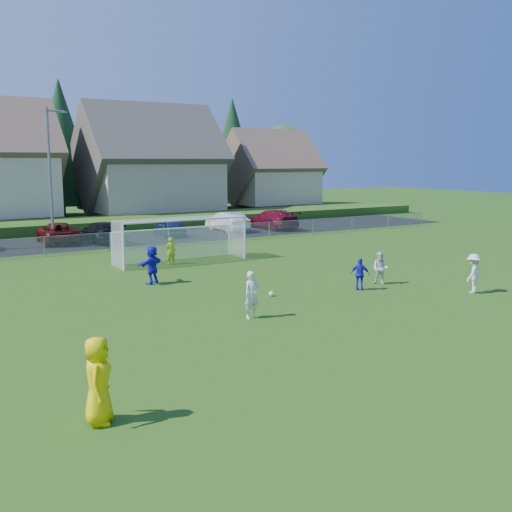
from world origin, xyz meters
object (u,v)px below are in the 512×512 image
(player_blue_b, at_px, (152,265))
(goalkeeper, at_px, (171,251))
(car_f, at_px, (227,222))
(player_white_b, at_px, (380,268))
(player_white_c, at_px, (473,273))
(player_white_a, at_px, (252,295))
(referee, at_px, (98,380))
(car_e, at_px, (170,227))
(soccer_ball, at_px, (271,294))
(car_d, at_px, (100,232))
(car_c, at_px, (58,233))
(soccer_goal, at_px, (179,233))
(car_g, at_px, (272,219))
(player_blue_a, at_px, (360,274))

(player_blue_b, height_order, goalkeeper, player_blue_b)
(car_f, bearing_deg, player_white_b, 78.60)
(player_white_c, xyz_separation_m, goalkeeper, (-8.00, 13.55, -0.10))
(player_white_a, relative_size, goalkeeper, 1.16)
(player_white_b, distance_m, goalkeeper, 11.71)
(referee, relative_size, player_white_c, 1.14)
(goalkeeper, distance_m, car_e, 12.60)
(soccer_ball, relative_size, player_blue_b, 0.12)
(player_white_b, relative_size, car_d, 0.30)
(player_white_b, height_order, car_f, car_f)
(car_e, distance_m, car_f, 5.21)
(referee, xyz_separation_m, car_f, (19.99, 29.62, -0.20))
(soccer_ball, height_order, car_c, car_c)
(referee, distance_m, soccer_goal, 21.06)
(player_white_a, xyz_separation_m, car_f, (12.56, 23.94, -0.09))
(goalkeeper, xyz_separation_m, car_g, (14.39, 11.46, 0.06))
(player_blue_a, height_order, goalkeeper, goalkeeper)
(referee, height_order, car_d, referee)
(referee, xyz_separation_m, soccer_goal, (10.47, 18.26, 0.66))
(referee, height_order, car_c, referee)
(player_blue_b, relative_size, goalkeeper, 1.19)
(referee, xyz_separation_m, player_white_a, (7.42, 5.67, -0.11))
(goalkeeper, bearing_deg, car_e, -104.31)
(soccer_ball, height_order, player_blue_b, player_blue_b)
(referee, distance_m, car_d, 30.02)
(car_f, bearing_deg, soccer_goal, 50.02)
(car_e, height_order, car_g, car_g)
(player_blue_b, height_order, car_g, player_blue_b)
(player_blue_a, bearing_deg, car_c, -20.85)
(car_c, distance_m, car_e, 8.17)
(car_e, relative_size, soccer_goal, 0.55)
(soccer_ball, xyz_separation_m, player_white_c, (7.71, -4.06, 0.74))
(player_white_c, distance_m, goalkeeper, 15.74)
(car_f, bearing_deg, car_d, 5.62)
(car_c, distance_m, car_f, 13.35)
(player_white_b, height_order, car_d, player_white_b)
(player_blue_b, bearing_deg, car_c, -119.66)
(player_white_a, xyz_separation_m, player_blue_a, (6.51, 1.48, -0.15))
(soccer_goal, bearing_deg, player_blue_a, -72.68)
(referee, bearing_deg, car_g, -12.63)
(player_white_b, xyz_separation_m, car_g, (8.52, 21.59, 0.05))
(goalkeeper, bearing_deg, car_f, -121.28)
(car_c, bearing_deg, car_f, -176.28)
(soccer_ball, bearing_deg, player_blue_b, 122.06)
(car_c, xyz_separation_m, soccer_goal, (3.83, -11.50, 0.91))
(soccer_ball, xyz_separation_m, soccer_goal, (0.50, 10.04, 1.52))
(player_white_c, bearing_deg, car_g, -122.80)
(player_white_c, bearing_deg, player_white_a, -26.83)
(car_g, bearing_deg, player_white_b, 68.57)
(player_white_a, xyz_separation_m, player_white_c, (10.25, -1.51, -0.01))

